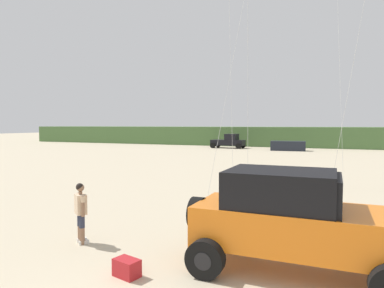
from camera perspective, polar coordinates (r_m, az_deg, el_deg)
The scene contains 6 objects.
dune_ridge at distance 55.77m, azimuth 14.35°, elevation 1.26°, with size 90.00×9.83×2.90m, color #4C703D.
jeep at distance 8.06m, azimuth 16.37°, elevation -11.76°, with size 4.85×2.39×2.26m.
person_watching at distance 10.10m, azimuth -17.90°, elevation -10.28°, with size 0.52×0.46×1.67m.
cooler_box at distance 8.00m, azimuth -10.73°, elevation -19.46°, with size 0.56×0.36×0.38m, color #B21E23.
distant_pickup at distance 48.22m, azimuth 6.11°, elevation 0.44°, with size 4.67×2.54×1.98m.
distant_sedan at distance 44.93m, azimuth 15.58°, elevation -0.29°, with size 4.20×1.70×1.20m, color #1E232D.
Camera 1 is at (2.79, -3.29, 3.27)m, focal length 32.28 mm.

